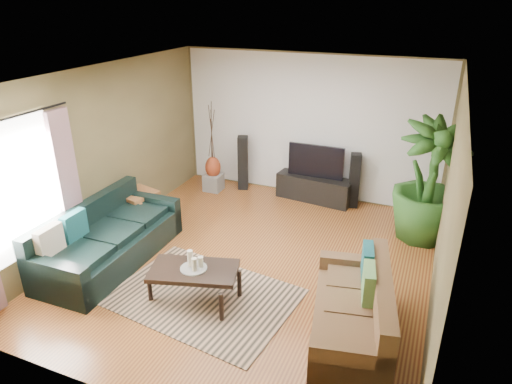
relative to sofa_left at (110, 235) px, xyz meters
The scene contains 27 objects.
floor 2.10m from the sofa_left, 21.07° to the left, with size 5.50×5.50×0.00m, color #985C27.
ceiling 3.07m from the sofa_left, 21.07° to the left, with size 5.50×5.50×0.00m, color white.
wall_back 4.09m from the sofa_left, 61.20° to the left, with size 5.00×5.00×0.00m, color brown.
wall_front 2.93m from the sofa_left, 46.37° to the right, with size 5.00×5.00×0.00m, color brown.
wall_left 1.32m from the sofa_left, 128.26° to the left, with size 5.50×5.50×0.00m, color brown.
wall_right 4.57m from the sofa_left, ahead, with size 5.50×5.50×0.00m, color brown.
backwall_panel 4.08m from the sofa_left, 61.14° to the left, with size 4.90×4.90×0.00m, color white.
window_pane 1.42m from the sofa_left, 123.14° to the right, with size 1.80×1.80×0.00m, color white.
curtain_far 0.89m from the sofa_left, 167.74° to the right, with size 0.08×0.35×2.20m, color gray.
curtain_rod 2.13m from the sofa_left, 120.75° to the right, with size 0.03×0.03×1.90m, color black.
sofa_left is the anchor object (origin of this frame).
sofa_right 3.61m from the sofa_left, ahead, with size 1.80×0.81×0.85m, color brown.
area_rug 1.75m from the sofa_left, ahead, with size 2.31×1.63×0.01m, color tan.
coffee_table 1.64m from the sofa_left, 12.08° to the right, with size 1.11×0.60×0.45m, color black.
candle_tray 1.63m from the sofa_left, 12.08° to the right, with size 0.34×0.34×0.02m, color gray.
candle_tall 1.57m from the sofa_left, 11.46° to the right, with size 0.07×0.07×0.22m, color silver.
candle_mid 1.68m from the sofa_left, 13.12° to the right, with size 0.07×0.07×0.17m, color beige.
candle_short 1.69m from the sofa_left, ahead, with size 0.07×0.07×0.14m, color beige.
tv_stand 3.90m from the sofa_left, 56.24° to the left, with size 1.43×0.43×0.48m, color black.
television 3.91m from the sofa_left, 56.24° to the left, with size 1.05×0.06×0.62m, color black.
speaker_left 3.31m from the sofa_left, 78.20° to the left, with size 0.20×0.22×1.09m, color black.
speaker_right 4.35m from the sofa_left, 48.14° to the left, with size 0.18×0.21×1.03m, color black.
potted_plant 4.89m from the sofa_left, 30.87° to the left, with size 1.09×1.09×1.95m, color #24511B.
plant_pot 4.86m from the sofa_left, 30.87° to the left, with size 0.36×0.36×0.28m, color black.
pedestal 2.93m from the sofa_left, 86.71° to the left, with size 0.34×0.34×0.34m, color gray.
vase 2.92m from the sofa_left, 86.71° to the left, with size 0.31×0.31×0.43m, color maroon.
side_table 1.19m from the sofa_left, 106.31° to the left, with size 0.55×0.55×0.59m, color #985531.
Camera 1 is at (2.29, -5.29, 3.66)m, focal length 32.00 mm.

